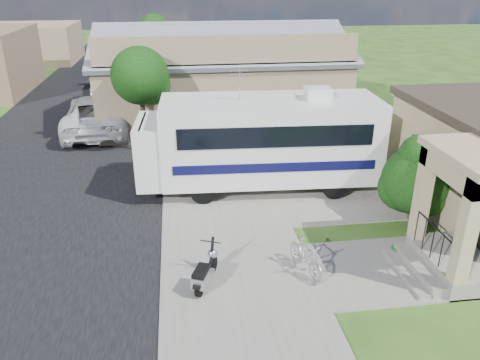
{
  "coord_description": "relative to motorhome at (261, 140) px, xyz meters",
  "views": [
    {
      "loc": [
        -2.32,
        -10.81,
        7.25
      ],
      "look_at": [
        -0.5,
        2.5,
        1.3
      ],
      "focal_mm": 35.0,
      "sensor_mm": 36.0,
      "label": 1
    }
  ],
  "objects": [
    {
      "name": "van",
      "position": [
        -7.25,
        15.61,
        -1.03
      ],
      "size": [
        3.17,
        5.98,
        1.65
      ],
      "primitive_type": "imported",
      "rotation": [
        0.0,
        0.0,
        0.16
      ],
      "color": "silver",
      "rests_on": "ground"
    },
    {
      "name": "driveway_slab",
      "position": [
        0.96,
        -0.16,
        -1.83
      ],
      "size": [
        7.0,
        6.0,
        0.05
      ],
      "primitive_type": "cube",
      "color": "slate",
      "rests_on": "ground"
    },
    {
      "name": "warehouse",
      "position": [
        -0.54,
        9.31,
        0.13
      ],
      "size": [
        12.5,
        8.4,
        5.04
      ],
      "color": "#816D51",
      "rests_on": "ground"
    },
    {
      "name": "garden_hose",
      "position": [
        3.06,
        -4.96,
        -1.77
      ],
      "size": [
        0.39,
        0.39,
        0.17
      ],
      "primitive_type": "cylinder",
      "color": "#136323",
      "rests_on": "ground"
    },
    {
      "name": "shrub",
      "position": [
        4.4,
        -3.02,
        -0.4
      ],
      "size": [
        2.32,
        2.22,
        2.85
      ],
      "color": "black",
      "rests_on": "ground"
    },
    {
      "name": "distant_bldg_near",
      "position": [
        -15.54,
        29.34,
        -0.26
      ],
      "size": [
        8.0,
        7.0,
        3.2
      ],
      "primitive_type": "cube",
      "color": "#816D51",
      "rests_on": "ground"
    },
    {
      "name": "pickup_truck",
      "position": [
        -6.79,
        7.82,
        -0.95
      ],
      "size": [
        3.36,
        6.67,
        1.81
      ],
      "primitive_type": "imported",
      "rotation": [
        0.0,
        0.0,
        3.2
      ],
      "color": "silver",
      "rests_on": "ground"
    },
    {
      "name": "street_tree_b",
      "position": [
        -4.24,
        14.39,
        1.54
      ],
      "size": [
        2.44,
        2.4,
        4.73
      ],
      "color": "black",
      "rests_on": "ground"
    },
    {
      "name": "motorhome",
      "position": [
        0.0,
        0.0,
        0.0
      ],
      "size": [
        8.55,
        3.09,
        4.32
      ],
      "rotation": [
        0.0,
        0.0,
        -0.05
      ],
      "color": "silver",
      "rests_on": "ground"
    },
    {
      "name": "sidewalk_slab",
      "position": [
        -1.54,
        5.34,
        -1.83
      ],
      "size": [
        4.0,
        80.0,
        0.06
      ],
      "primitive_type": "cube",
      "color": "slate",
      "rests_on": "ground"
    },
    {
      "name": "scooter",
      "position": [
        -2.41,
        -5.75,
        -1.4
      ],
      "size": [
        0.82,
        1.47,
        1.01
      ],
      "rotation": [
        0.0,
        0.0,
        -0.39
      ],
      "color": "black",
      "rests_on": "ground"
    },
    {
      "name": "street_tree_c",
      "position": [
        -4.24,
        23.39,
        1.25
      ],
      "size": [
        2.44,
        2.4,
        4.42
      ],
      "color": "black",
      "rests_on": "ground"
    },
    {
      "name": "street_tree_a",
      "position": [
        -4.24,
        4.39,
        1.39
      ],
      "size": [
        2.44,
        2.4,
        4.58
      ],
      "color": "black",
      "rests_on": "ground"
    },
    {
      "name": "street_slab",
      "position": [
        -8.04,
        5.34,
        -1.85
      ],
      "size": [
        9.0,
        80.0,
        0.02
      ],
      "primitive_type": "cube",
      "color": "black",
      "rests_on": "ground"
    },
    {
      "name": "walk_slab",
      "position": [
        2.46,
        -5.66,
        -1.83
      ],
      "size": [
        4.0,
        3.0,
        0.05
      ],
      "primitive_type": "cube",
      "color": "slate",
      "rests_on": "ground"
    },
    {
      "name": "ground",
      "position": [
        -0.54,
        -4.66,
        -1.86
      ],
      "size": [
        120.0,
        120.0,
        0.0
      ],
      "primitive_type": "plane",
      "color": "#214512"
    },
    {
      "name": "bicycle",
      "position": [
        0.22,
        -5.52,
        -1.38
      ],
      "size": [
        0.87,
        1.64,
        0.95
      ],
      "primitive_type": "imported",
      "rotation": [
        0.0,
        0.0,
        0.28
      ],
      "color": "#ADADB5",
      "rests_on": "ground"
    }
  ]
}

